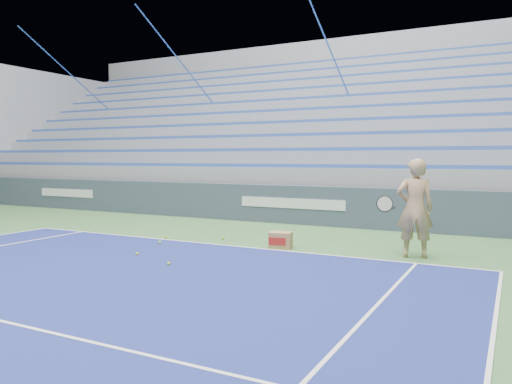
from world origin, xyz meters
TOP-DOWN VIEW (x-y plane):
  - sponsor_barrier at (0.00, 15.88)m, footprint 30.00×0.32m
  - bleachers at (0.00, 21.60)m, footprint 31.00×9.15m
  - tennis_player at (3.96, 12.50)m, footprint 1.00×0.94m
  - ball_box at (1.30, 12.19)m, footprint 0.51×0.43m
  - tennis_ball_0 at (-1.29, 11.43)m, footprint 0.07×0.07m
  - tennis_ball_1 at (-0.35, 12.58)m, footprint 0.07×0.07m
  - tennis_ball_2 at (-0.84, 10.17)m, footprint 0.07×0.07m
  - tennis_ball_3 at (-1.61, 12.07)m, footprint 0.07×0.07m
  - tennis_ball_4 at (0.26, 9.73)m, footprint 0.07×0.07m

SIDE VIEW (x-z plane):
  - tennis_ball_0 at x=-1.29m, z-range 0.00..0.07m
  - tennis_ball_1 at x=-0.35m, z-range 0.00..0.07m
  - tennis_ball_2 at x=-0.84m, z-range 0.00..0.07m
  - tennis_ball_3 at x=-1.61m, z-range 0.00..0.07m
  - tennis_ball_4 at x=0.26m, z-range 0.00..0.07m
  - ball_box at x=1.30m, z-range 0.00..0.34m
  - sponsor_barrier at x=0.00m, z-range 0.00..1.10m
  - tennis_player at x=3.96m, z-range 0.00..1.89m
  - bleachers at x=0.00m, z-range -1.29..6.01m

